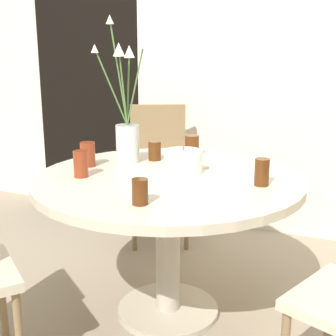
{
  "coord_description": "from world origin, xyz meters",
  "views": [
    {
      "loc": [
        0.82,
        -1.93,
        1.29
      ],
      "look_at": [
        0.0,
        0.0,
        0.75
      ],
      "focal_mm": 50.0,
      "sensor_mm": 36.0,
      "label": 1
    }
  ],
  "objects_px": {
    "flower_vase": "(127,124)",
    "drink_glass_2": "(262,172)",
    "side_plate": "(207,163)",
    "drink_glass_0": "(192,146)",
    "birthday_cake": "(183,161)",
    "drink_glass_1": "(140,192)",
    "drink_glass_3": "(81,164)",
    "drink_glass_5": "(88,154)",
    "chair_near_front": "(159,164)",
    "drink_glass_4": "(155,151)"
  },
  "relations": [
    {
      "from": "side_plate",
      "to": "drink_glass_4",
      "type": "relative_size",
      "value": 1.95
    },
    {
      "from": "chair_near_front",
      "to": "drink_glass_3",
      "type": "distance_m",
      "value": 1.1
    },
    {
      "from": "drink_glass_5",
      "to": "birthday_cake",
      "type": "bearing_deg",
      "value": 9.28
    },
    {
      "from": "chair_near_front",
      "to": "drink_glass_2",
      "type": "relative_size",
      "value": 7.67
    },
    {
      "from": "birthday_cake",
      "to": "drink_glass_4",
      "type": "height_order",
      "value": "birthday_cake"
    },
    {
      "from": "birthday_cake",
      "to": "side_plate",
      "type": "relative_size",
      "value": 0.93
    },
    {
      "from": "birthday_cake",
      "to": "drink_glass_1",
      "type": "distance_m",
      "value": 0.5
    },
    {
      "from": "birthday_cake",
      "to": "flower_vase",
      "type": "xyz_separation_m",
      "value": [
        -0.34,
        0.08,
        0.14
      ]
    },
    {
      "from": "birthday_cake",
      "to": "drink_glass_5",
      "type": "xyz_separation_m",
      "value": [
        -0.48,
        -0.08,
        0.01
      ]
    },
    {
      "from": "birthday_cake",
      "to": "drink_glass_1",
      "type": "bearing_deg",
      "value": -87.75
    },
    {
      "from": "flower_vase",
      "to": "side_plate",
      "type": "xyz_separation_m",
      "value": [
        0.4,
        0.13,
        -0.19
      ]
    },
    {
      "from": "drink_glass_1",
      "to": "birthday_cake",
      "type": "bearing_deg",
      "value": 92.25
    },
    {
      "from": "flower_vase",
      "to": "drink_glass_4",
      "type": "relative_size",
      "value": 7.27
    },
    {
      "from": "drink_glass_0",
      "to": "drink_glass_1",
      "type": "xyz_separation_m",
      "value": [
        0.1,
        -0.85,
        -0.01
      ]
    },
    {
      "from": "birthday_cake",
      "to": "drink_glass_3",
      "type": "relative_size",
      "value": 1.49
    },
    {
      "from": "birthday_cake",
      "to": "drink_glass_2",
      "type": "bearing_deg",
      "value": -10.32
    },
    {
      "from": "side_plate",
      "to": "drink_glass_0",
      "type": "distance_m",
      "value": 0.21
    },
    {
      "from": "drink_glass_0",
      "to": "drink_glass_1",
      "type": "relative_size",
      "value": 1.12
    },
    {
      "from": "flower_vase",
      "to": "drink_glass_0",
      "type": "distance_m",
      "value": 0.4
    },
    {
      "from": "drink_glass_1",
      "to": "drink_glass_3",
      "type": "xyz_separation_m",
      "value": [
        -0.42,
        0.24,
        0.01
      ]
    },
    {
      "from": "drink_glass_1",
      "to": "drink_glass_5",
      "type": "height_order",
      "value": "drink_glass_5"
    },
    {
      "from": "chair_near_front",
      "to": "drink_glass_5",
      "type": "xyz_separation_m",
      "value": [
        0.01,
        -0.88,
        0.26
      ]
    },
    {
      "from": "drink_glass_1",
      "to": "drink_glass_2",
      "type": "distance_m",
      "value": 0.57
    },
    {
      "from": "chair_near_front",
      "to": "drink_glass_0",
      "type": "distance_m",
      "value": 0.66
    },
    {
      "from": "drink_glass_3",
      "to": "drink_glass_5",
      "type": "bearing_deg",
      "value": 113.17
    },
    {
      "from": "side_plate",
      "to": "drink_glass_0",
      "type": "height_order",
      "value": "drink_glass_0"
    },
    {
      "from": "flower_vase",
      "to": "drink_glass_2",
      "type": "bearing_deg",
      "value": -11.59
    },
    {
      "from": "drink_glass_1",
      "to": "drink_glass_3",
      "type": "height_order",
      "value": "drink_glass_3"
    },
    {
      "from": "flower_vase",
      "to": "drink_glass_1",
      "type": "height_order",
      "value": "flower_vase"
    },
    {
      "from": "drink_glass_3",
      "to": "drink_glass_5",
      "type": "distance_m",
      "value": 0.2
    },
    {
      "from": "chair_near_front",
      "to": "drink_glass_1",
      "type": "xyz_separation_m",
      "value": [
        0.51,
        -1.3,
        0.25
      ]
    },
    {
      "from": "flower_vase",
      "to": "drink_glass_2",
      "type": "xyz_separation_m",
      "value": [
        0.74,
        -0.15,
        -0.14
      ]
    },
    {
      "from": "drink_glass_4",
      "to": "drink_glass_5",
      "type": "height_order",
      "value": "drink_glass_5"
    },
    {
      "from": "drink_glass_1",
      "to": "drink_glass_5",
      "type": "relative_size",
      "value": 0.82
    },
    {
      "from": "side_plate",
      "to": "drink_glass_3",
      "type": "distance_m",
      "value": 0.66
    },
    {
      "from": "flower_vase",
      "to": "drink_glass_5",
      "type": "height_order",
      "value": "flower_vase"
    },
    {
      "from": "chair_near_front",
      "to": "flower_vase",
      "type": "xyz_separation_m",
      "value": [
        0.15,
        -0.72,
        0.39
      ]
    },
    {
      "from": "side_plate",
      "to": "birthday_cake",
      "type": "bearing_deg",
      "value": -104.44
    },
    {
      "from": "drink_glass_3",
      "to": "drink_glass_4",
      "type": "relative_size",
      "value": 1.22
    },
    {
      "from": "chair_near_front",
      "to": "side_plate",
      "type": "distance_m",
      "value": 0.83
    },
    {
      "from": "chair_near_front",
      "to": "drink_glass_2",
      "type": "bearing_deg",
      "value": -71.39
    },
    {
      "from": "birthday_cake",
      "to": "drink_glass_5",
      "type": "relative_size",
      "value": 1.5
    },
    {
      "from": "drink_glass_2",
      "to": "drink_glass_3",
      "type": "height_order",
      "value": "drink_glass_3"
    },
    {
      "from": "flower_vase",
      "to": "drink_glass_3",
      "type": "height_order",
      "value": "flower_vase"
    },
    {
      "from": "flower_vase",
      "to": "drink_glass_1",
      "type": "distance_m",
      "value": 0.7
    },
    {
      "from": "flower_vase",
      "to": "drink_glass_0",
      "type": "bearing_deg",
      "value": 46.23
    },
    {
      "from": "drink_glass_0",
      "to": "drink_glass_3",
      "type": "bearing_deg",
      "value": -117.64
    },
    {
      "from": "drink_glass_5",
      "to": "flower_vase",
      "type": "bearing_deg",
      "value": 48.75
    },
    {
      "from": "drink_glass_1",
      "to": "drink_glass_2",
      "type": "relative_size",
      "value": 0.85
    },
    {
      "from": "flower_vase",
      "to": "drink_glass_2",
      "type": "distance_m",
      "value": 0.76
    }
  ]
}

